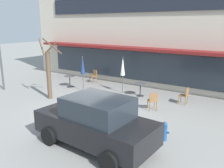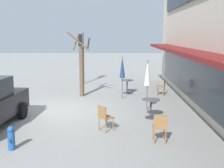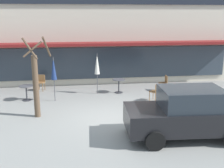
{
  "view_description": "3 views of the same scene",
  "coord_description": "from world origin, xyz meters",
  "px_view_note": "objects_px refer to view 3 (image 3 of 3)",
  "views": [
    {
      "loc": [
        6.84,
        -7.89,
        4.07
      ],
      "look_at": [
        -0.01,
        2.22,
        0.96
      ],
      "focal_mm": 38.0,
      "sensor_mm": 36.0,
      "label": 1
    },
    {
      "loc": [
        11.55,
        2.64,
        3.23
      ],
      "look_at": [
        -0.4,
        2.37,
        1.15
      ],
      "focal_mm": 45.0,
      "sensor_mm": 36.0,
      "label": 2
    },
    {
      "loc": [
        -1.59,
        -10.83,
        4.18
      ],
      "look_at": [
        0.27,
        2.72,
        0.81
      ],
      "focal_mm": 45.0,
      "sensor_mm": 36.0,
      "label": 3
    }
  ],
  "objects_px": {
    "cafe_table_near_wall": "(119,84)",
    "cafe_table_streetside": "(26,90)",
    "cafe_chair_1": "(164,82)",
    "street_tree": "(36,82)",
    "cafe_chair_2": "(41,81)",
    "cafe_chair_0": "(156,91)",
    "fire_hydrant": "(211,109)",
    "parked_sedan": "(188,113)",
    "patio_umbrella_green_folded": "(54,69)",
    "patio_umbrella_cream_folded": "(97,64)"
  },
  "relations": [
    {
      "from": "cafe_chair_0",
      "to": "cafe_chair_2",
      "type": "xyz_separation_m",
      "value": [
        -5.86,
        2.85,
        0.0
      ]
    },
    {
      "from": "street_tree",
      "to": "parked_sedan",
      "type": "bearing_deg",
      "value": -27.34
    },
    {
      "from": "cafe_table_near_wall",
      "to": "cafe_chair_1",
      "type": "height_order",
      "value": "cafe_chair_1"
    },
    {
      "from": "patio_umbrella_cream_folded",
      "to": "cafe_chair_1",
      "type": "xyz_separation_m",
      "value": [
        3.77,
        0.01,
        -1.1
      ]
    },
    {
      "from": "cafe_table_streetside",
      "to": "cafe_chair_2",
      "type": "height_order",
      "value": "cafe_chair_2"
    },
    {
      "from": "cafe_chair_2",
      "to": "cafe_table_near_wall",
      "type": "bearing_deg",
      "value": -14.45
    },
    {
      "from": "patio_umbrella_cream_folded",
      "to": "fire_hydrant",
      "type": "bearing_deg",
      "value": -44.3
    },
    {
      "from": "parked_sedan",
      "to": "street_tree",
      "type": "bearing_deg",
      "value": 152.66
    },
    {
      "from": "cafe_table_streetside",
      "to": "patio_umbrella_cream_folded",
      "type": "bearing_deg",
      "value": 11.72
    },
    {
      "from": "fire_hydrant",
      "to": "cafe_chair_2",
      "type": "bearing_deg",
      "value": 144.09
    },
    {
      "from": "patio_umbrella_cream_folded",
      "to": "cafe_chair_1",
      "type": "height_order",
      "value": "patio_umbrella_cream_folded"
    },
    {
      "from": "cafe_table_near_wall",
      "to": "cafe_chair_0",
      "type": "bearing_deg",
      "value": -47.89
    },
    {
      "from": "patio_umbrella_green_folded",
      "to": "cafe_chair_1",
      "type": "relative_size",
      "value": 2.47
    },
    {
      "from": "patio_umbrella_green_folded",
      "to": "cafe_chair_2",
      "type": "distance_m",
      "value": 2.6
    },
    {
      "from": "patio_umbrella_cream_folded",
      "to": "street_tree",
      "type": "distance_m",
      "value": 4.24
    },
    {
      "from": "cafe_table_near_wall",
      "to": "cafe_chair_2",
      "type": "relative_size",
      "value": 0.85
    },
    {
      "from": "cafe_chair_0",
      "to": "cafe_chair_2",
      "type": "relative_size",
      "value": 1.0
    },
    {
      "from": "patio_umbrella_cream_folded",
      "to": "cafe_table_streetside",
      "type": "bearing_deg",
      "value": -168.28
    },
    {
      "from": "fire_hydrant",
      "to": "cafe_chair_1",
      "type": "bearing_deg",
      "value": 98.28
    },
    {
      "from": "patio_umbrella_green_folded",
      "to": "patio_umbrella_cream_folded",
      "type": "xyz_separation_m",
      "value": [
        2.21,
        1.05,
        0.0
      ]
    },
    {
      "from": "cafe_chair_1",
      "to": "cafe_chair_2",
      "type": "distance_m",
      "value": 6.96
    },
    {
      "from": "patio_umbrella_cream_folded",
      "to": "cafe_chair_2",
      "type": "distance_m",
      "value": 3.48
    },
    {
      "from": "patio_umbrella_cream_folded",
      "to": "cafe_chair_2",
      "type": "height_order",
      "value": "patio_umbrella_cream_folded"
    },
    {
      "from": "cafe_table_near_wall",
      "to": "cafe_chair_1",
      "type": "relative_size",
      "value": 0.85
    },
    {
      "from": "cafe_chair_0",
      "to": "fire_hydrant",
      "type": "relative_size",
      "value": 1.26
    },
    {
      "from": "patio_umbrella_cream_folded",
      "to": "street_tree",
      "type": "bearing_deg",
      "value": -131.14
    },
    {
      "from": "cafe_table_streetside",
      "to": "parked_sedan",
      "type": "distance_m",
      "value": 8.16
    },
    {
      "from": "cafe_table_near_wall",
      "to": "parked_sedan",
      "type": "relative_size",
      "value": 0.18
    },
    {
      "from": "cafe_table_near_wall",
      "to": "cafe_chair_0",
      "type": "xyz_separation_m",
      "value": [
        1.58,
        -1.75,
        0.01
      ]
    },
    {
      "from": "cafe_chair_1",
      "to": "fire_hydrant",
      "type": "relative_size",
      "value": 1.26
    },
    {
      "from": "cafe_chair_0",
      "to": "cafe_chair_1",
      "type": "relative_size",
      "value": 1.0
    },
    {
      "from": "parked_sedan",
      "to": "fire_hydrant",
      "type": "height_order",
      "value": "parked_sedan"
    },
    {
      "from": "patio_umbrella_green_folded",
      "to": "cafe_chair_1",
      "type": "bearing_deg",
      "value": 10.03
    },
    {
      "from": "patio_umbrella_cream_folded",
      "to": "fire_hydrant",
      "type": "relative_size",
      "value": 3.12
    },
    {
      "from": "cafe_table_streetside",
      "to": "patio_umbrella_green_folded",
      "type": "relative_size",
      "value": 0.35
    },
    {
      "from": "cafe_table_near_wall",
      "to": "parked_sedan",
      "type": "bearing_deg",
      "value": -76.56
    },
    {
      "from": "cafe_table_near_wall",
      "to": "cafe_table_streetside",
      "type": "xyz_separation_m",
      "value": [
        -4.81,
        -0.79,
        0.0
      ]
    },
    {
      "from": "cafe_chair_1",
      "to": "street_tree",
      "type": "height_order",
      "value": "street_tree"
    },
    {
      "from": "cafe_chair_1",
      "to": "parked_sedan",
      "type": "relative_size",
      "value": 0.21
    },
    {
      "from": "parked_sedan",
      "to": "fire_hydrant",
      "type": "xyz_separation_m",
      "value": [
        1.77,
        1.7,
        -0.53
      ]
    },
    {
      "from": "cafe_table_near_wall",
      "to": "cafe_chair_0",
      "type": "relative_size",
      "value": 0.85
    },
    {
      "from": "parked_sedan",
      "to": "cafe_table_streetside",
      "type": "bearing_deg",
      "value": 140.01
    },
    {
      "from": "cafe_table_streetside",
      "to": "street_tree",
      "type": "xyz_separation_m",
      "value": [
        0.83,
        -2.44,
        0.99
      ]
    },
    {
      "from": "cafe_table_near_wall",
      "to": "street_tree",
      "type": "height_order",
      "value": "street_tree"
    },
    {
      "from": "cafe_table_streetside",
      "to": "patio_umbrella_cream_folded",
      "type": "relative_size",
      "value": 0.35
    },
    {
      "from": "fire_hydrant",
      "to": "cafe_table_streetside",
      "type": "bearing_deg",
      "value": 156.19
    },
    {
      "from": "patio_umbrella_green_folded",
      "to": "cafe_chair_0",
      "type": "relative_size",
      "value": 2.47
    },
    {
      "from": "cafe_chair_0",
      "to": "cafe_chair_1",
      "type": "distance_m",
      "value": 2.0
    },
    {
      "from": "cafe_table_near_wall",
      "to": "parked_sedan",
      "type": "xyz_separation_m",
      "value": [
        1.44,
        -6.03,
        0.36
      ]
    },
    {
      "from": "patio_umbrella_green_folded",
      "to": "street_tree",
      "type": "bearing_deg",
      "value": -105.06
    }
  ]
}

